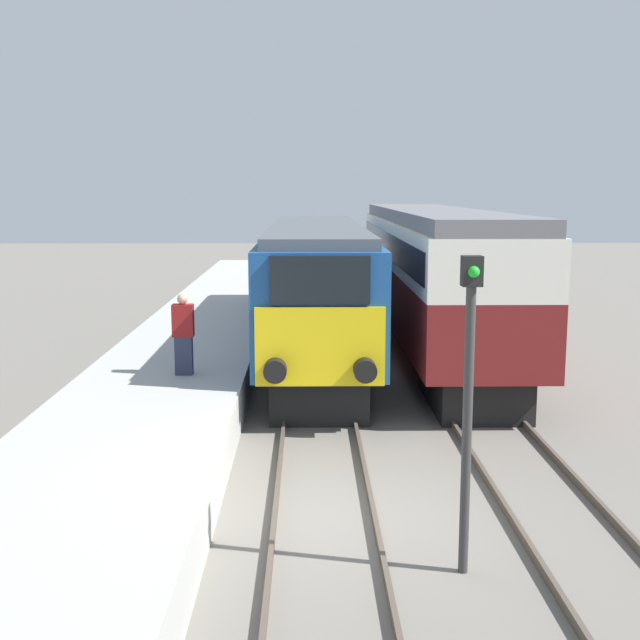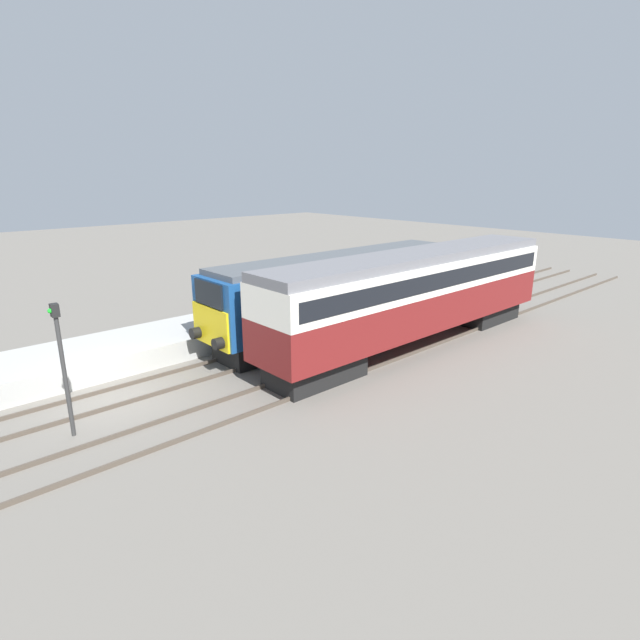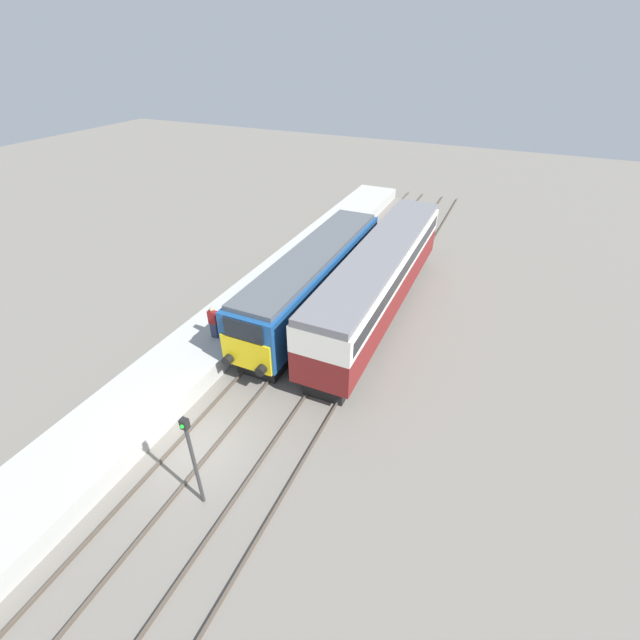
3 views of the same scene
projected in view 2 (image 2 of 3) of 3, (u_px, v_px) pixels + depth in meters
ground_plane at (113, 399)px, 16.87m from camera, size 120.00×120.00×0.00m
platform_left at (253, 321)px, 24.24m from camera, size 3.50×50.00×0.87m
rails_near_track at (238, 361)px, 20.06m from camera, size 1.51×60.00×0.14m
rails_far_track at (291, 387)px, 17.64m from camera, size 1.50×60.00×0.14m
locomotive at (341, 290)px, 23.19m from camera, size 2.70×14.22×3.79m
passenger_carriage at (417, 290)px, 21.45m from camera, size 2.75×16.12×4.16m
person_on_platform at (209, 306)px, 21.88m from camera, size 0.44×0.26×1.71m
signal_post at (62, 360)px, 13.86m from camera, size 0.24×0.28×3.96m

